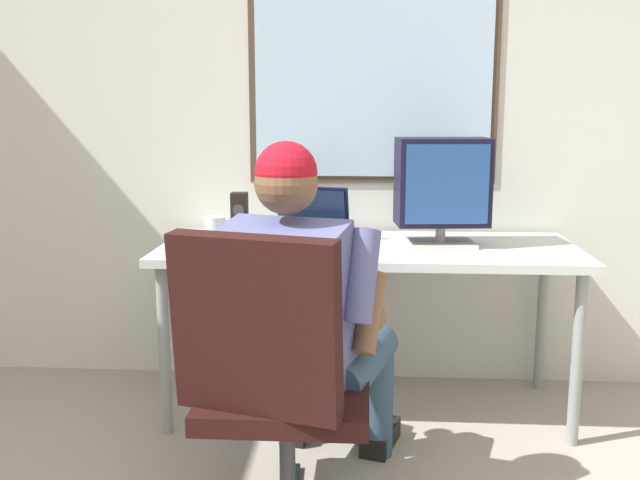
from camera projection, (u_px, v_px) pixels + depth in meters
wall_rear at (353, 91)px, 3.27m from camera, size 5.28×0.08×2.69m
desk at (368, 259)px, 3.00m from camera, size 1.71×0.70×0.72m
office_chair at (272, 371)px, 2.09m from camera, size 0.61×0.64×0.95m
person_seated at (304, 318)px, 2.34m from camera, size 0.65×0.88×1.18m
crt_monitor at (442, 184)px, 2.93m from camera, size 0.39×0.25×0.44m
laptop at (306, 227)px, 3.05m from camera, size 0.39×0.35×0.23m
wine_glass at (215, 226)px, 2.87m from camera, size 0.08×0.08×0.13m
desk_speaker at (240, 216)px, 3.11m from camera, size 0.08×0.08×0.20m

